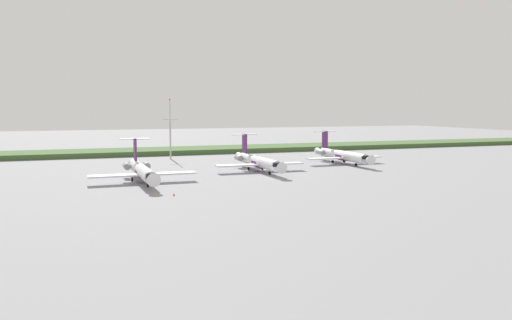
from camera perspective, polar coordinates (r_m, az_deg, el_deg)
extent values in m
plane|color=gray|center=(149.98, -2.35, -0.51)|extent=(500.00, 500.00, 0.00)
cube|color=#426033|center=(191.44, -6.36, 1.07)|extent=(320.00, 20.00, 1.67)
cylinder|color=white|center=(117.02, -12.15, -1.19)|extent=(2.70, 24.00, 2.70)
cone|color=white|center=(103.77, -11.08, -2.04)|extent=(2.70, 3.00, 2.70)
cone|color=white|center=(130.81, -13.02, -0.49)|extent=(2.30, 4.00, 2.29)
cube|color=black|center=(105.57, -11.25, -1.65)|extent=(2.02, 1.80, 0.90)
cylinder|color=#591E66|center=(117.03, -12.14, -1.26)|extent=(2.76, 3.60, 2.76)
cube|color=white|center=(115.43, -14.97, -1.65)|extent=(11.00, 3.20, 0.36)
cube|color=white|center=(117.08, -9.21, -1.43)|extent=(11.00, 3.20, 0.36)
cube|color=#591E66|center=(127.48, -12.89, 1.14)|extent=(0.36, 3.20, 5.20)
cube|color=white|center=(127.61, -12.93, 2.22)|extent=(6.80, 1.80, 0.24)
cylinder|color=gray|center=(125.78, -13.76, -0.66)|extent=(1.50, 3.40, 1.50)
cylinder|color=gray|center=(126.36, -11.73, -0.58)|extent=(1.50, 3.40, 1.50)
cylinder|color=gray|center=(109.90, -11.57, -2.38)|extent=(0.20, 0.20, 0.65)
cylinder|color=black|center=(109.98, -11.57, -2.66)|extent=(0.30, 0.90, 0.90)
cylinder|color=black|center=(119.38, -13.19, -2.04)|extent=(0.35, 0.90, 0.90)
cylinder|color=black|center=(119.90, -11.39, -1.97)|extent=(0.35, 0.90, 0.90)
cylinder|color=white|center=(134.33, 0.30, -0.18)|extent=(2.70, 24.00, 2.70)
cone|color=white|center=(121.87, 2.53, -0.79)|extent=(2.70, 3.00, 2.70)
cone|color=white|center=(147.46, -1.62, 0.35)|extent=(2.29, 4.00, 2.29)
cube|color=black|center=(123.56, 2.19, -0.48)|extent=(2.03, 1.80, 0.90)
cylinder|color=#591E66|center=(134.35, 0.30, -0.24)|extent=(2.76, 3.60, 2.76)
cube|color=white|center=(131.50, -1.96, -0.58)|extent=(11.00, 3.20, 0.36)
cube|color=white|center=(135.66, 2.78, -0.39)|extent=(11.00, 3.20, 0.36)
cube|color=#591E66|center=(144.31, -1.24, 1.80)|extent=(0.36, 3.20, 5.20)
cube|color=white|center=(144.45, -1.28, 2.76)|extent=(6.80, 1.80, 0.24)
cylinder|color=gray|center=(142.20, -1.85, 0.23)|extent=(1.50, 3.40, 1.50)
cylinder|color=gray|center=(143.68, -0.15, 0.29)|extent=(1.50, 3.40, 1.50)
cylinder|color=gray|center=(127.60, 1.48, -1.15)|extent=(0.20, 0.20, 0.65)
cylinder|color=black|center=(127.67, 1.48, -1.39)|extent=(0.30, 0.90, 0.90)
cylinder|color=black|center=(136.15, -0.80, -0.95)|extent=(0.35, 0.90, 0.90)
cylinder|color=black|center=(137.45, 0.69, -0.88)|extent=(0.35, 0.90, 0.90)
cylinder|color=white|center=(154.03, 9.31, 0.50)|extent=(2.70, 24.00, 2.70)
cone|color=white|center=(142.51, 11.99, 0.03)|extent=(2.70, 3.00, 2.70)
cone|color=white|center=(166.30, 6.93, 0.92)|extent=(2.30, 4.00, 2.29)
cube|color=black|center=(144.07, 11.59, 0.29)|extent=(2.02, 1.80, 0.90)
cylinder|color=#591E66|center=(154.05, 9.31, 0.45)|extent=(2.76, 3.60, 2.76)
cube|color=white|center=(150.39, 7.54, 0.17)|extent=(11.00, 3.20, 0.36)
cube|color=white|center=(156.23, 11.37, 0.31)|extent=(11.00, 3.20, 0.36)
cube|color=#591E66|center=(163.36, 7.43, 2.21)|extent=(0.36, 3.20, 5.20)
cube|color=white|center=(163.50, 7.39, 3.06)|extent=(6.80, 1.80, 0.24)
cylinder|color=gray|center=(161.00, 7.00, 0.83)|extent=(1.50, 3.40, 1.50)
cylinder|color=gray|center=(163.11, 8.40, 0.87)|extent=(1.50, 3.40, 1.50)
cylinder|color=gray|center=(147.78, 10.72, -0.31)|extent=(0.20, 0.20, 0.65)
cylinder|color=black|center=(147.84, 10.72, -0.52)|extent=(0.30, 0.90, 0.90)
cylinder|color=black|center=(155.39, 8.25, -0.18)|extent=(0.35, 0.90, 0.90)
cylinder|color=black|center=(157.24, 9.47, -0.13)|extent=(0.35, 0.90, 0.90)
cylinder|color=#B2B2B7|center=(167.84, -9.21, 2.14)|extent=(0.50, 0.50, 11.98)
cylinder|color=#B2B2B7|center=(167.52, -9.26, 5.29)|extent=(0.28, 0.28, 6.45)
cube|color=#B2B2B7|center=(167.57, -9.24, 4.32)|extent=(4.40, 0.20, 0.20)
sphere|color=red|center=(167.54, -9.28, 6.48)|extent=(0.50, 0.50, 0.50)
cone|color=orange|center=(98.26, -10.77, -3.75)|extent=(0.44, 0.44, 0.55)
cone|color=orange|center=(98.74, -8.83, -3.67)|extent=(0.44, 0.44, 0.55)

